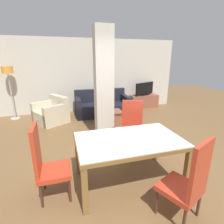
# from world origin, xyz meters

# --- Properties ---
(ground_plane) EXTENTS (18.00, 18.00, 0.00)m
(ground_plane) POSITION_xyz_m (0.00, 0.00, 0.00)
(ground_plane) COLOR brown
(back_wall) EXTENTS (7.20, 0.09, 2.70)m
(back_wall) POSITION_xyz_m (0.00, 4.45, 1.35)
(back_wall) COLOR beige
(back_wall) RESTS_ON ground_plane
(divider_pillar) EXTENTS (0.43, 0.35, 2.70)m
(divider_pillar) POSITION_xyz_m (0.02, 1.78, 1.35)
(divider_pillar) COLOR beige
(divider_pillar) RESTS_ON ground_plane
(dining_table) EXTENTS (1.66, 1.01, 0.78)m
(dining_table) POSITION_xyz_m (0.00, 0.00, 0.63)
(dining_table) COLOR brown
(dining_table) RESTS_ON ground_plane
(dining_chair_head_left) EXTENTS (0.46, 0.46, 1.14)m
(dining_chair_head_left) POSITION_xyz_m (-1.25, 0.00, 0.58)
(dining_chair_head_left) COLOR red
(dining_chair_head_left) RESTS_ON ground_plane
(dining_chair_near_right) EXTENTS (0.61, 0.61, 1.14)m
(dining_chair_near_right) POSITION_xyz_m (0.41, -0.90, 0.58)
(dining_chair_near_right) COLOR #BF3A23
(dining_chair_near_right) RESTS_ON ground_plane
(dining_chair_far_right) EXTENTS (0.61, 0.61, 1.14)m
(dining_chair_far_right) POSITION_xyz_m (0.41, 0.89, 0.58)
(dining_chair_far_right) COLOR red
(dining_chair_far_right) RESTS_ON ground_plane
(sofa) EXTENTS (1.89, 0.89, 0.90)m
(sofa) POSITION_xyz_m (0.41, 3.72, 0.30)
(sofa) COLOR black
(sofa) RESTS_ON ground_plane
(armchair) EXTENTS (1.21, 1.23, 0.83)m
(armchair) POSITION_xyz_m (-1.33, 3.37, 0.29)
(armchair) COLOR beige
(armchair) RESTS_ON ground_plane
(coffee_table) EXTENTS (0.75, 0.50, 0.44)m
(coffee_table) POSITION_xyz_m (0.39, 2.62, 0.22)
(coffee_table) COLOR brown
(coffee_table) RESTS_ON ground_plane
(bottle) EXTENTS (0.06, 0.06, 0.24)m
(bottle) POSITION_xyz_m (0.34, 2.66, 0.53)
(bottle) COLOR #194C23
(bottle) RESTS_ON coffee_table
(tv_stand) EXTENTS (1.17, 0.40, 0.53)m
(tv_stand) POSITION_xyz_m (2.32, 4.17, 0.26)
(tv_stand) COLOR brown
(tv_stand) RESTS_ON ground_plane
(tv_screen) EXTENTS (0.97, 0.49, 0.52)m
(tv_screen) POSITION_xyz_m (2.32, 4.17, 0.78)
(tv_screen) COLOR black
(tv_screen) RESTS_ON tv_stand
(floor_lamp) EXTENTS (0.34, 0.34, 1.75)m
(floor_lamp) POSITION_xyz_m (-2.57, 4.06, 1.48)
(floor_lamp) COLOR #B7B7BC
(floor_lamp) RESTS_ON ground_plane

